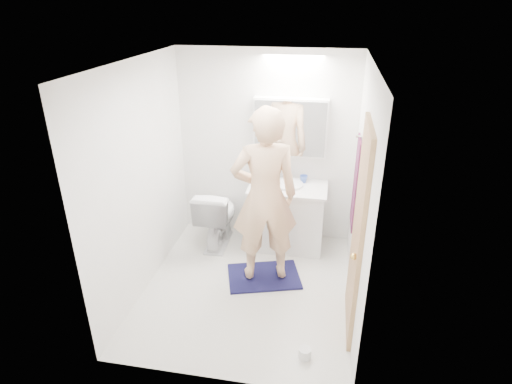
% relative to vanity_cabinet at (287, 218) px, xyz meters
% --- Properties ---
extents(floor, '(2.50, 2.50, 0.00)m').
position_rel_vanity_cabinet_xyz_m(floor, '(-0.32, -0.96, -0.39)').
color(floor, silver).
rests_on(floor, ground).
extents(ceiling, '(2.50, 2.50, 0.00)m').
position_rel_vanity_cabinet_xyz_m(ceiling, '(-0.32, -0.96, 2.01)').
color(ceiling, white).
rests_on(ceiling, floor).
extents(wall_back, '(2.50, 0.00, 2.50)m').
position_rel_vanity_cabinet_xyz_m(wall_back, '(-0.32, 0.29, 0.81)').
color(wall_back, white).
rests_on(wall_back, floor).
extents(wall_front, '(2.50, 0.00, 2.50)m').
position_rel_vanity_cabinet_xyz_m(wall_front, '(-0.32, -2.21, 0.81)').
color(wall_front, white).
rests_on(wall_front, floor).
extents(wall_left, '(0.00, 2.50, 2.50)m').
position_rel_vanity_cabinet_xyz_m(wall_left, '(-1.42, -0.96, 0.81)').
color(wall_left, white).
rests_on(wall_left, floor).
extents(wall_right, '(0.00, 2.50, 2.50)m').
position_rel_vanity_cabinet_xyz_m(wall_right, '(0.78, -0.96, 0.81)').
color(wall_right, white).
rests_on(wall_right, floor).
extents(vanity_cabinet, '(0.90, 0.55, 0.78)m').
position_rel_vanity_cabinet_xyz_m(vanity_cabinet, '(0.00, 0.00, 0.00)').
color(vanity_cabinet, white).
rests_on(vanity_cabinet, floor).
extents(countertop, '(0.95, 0.58, 0.04)m').
position_rel_vanity_cabinet_xyz_m(countertop, '(0.00, -0.00, 0.41)').
color(countertop, white).
rests_on(countertop, vanity_cabinet).
extents(sink_basin, '(0.36, 0.36, 0.03)m').
position_rel_vanity_cabinet_xyz_m(sink_basin, '(0.00, 0.03, 0.45)').
color(sink_basin, white).
rests_on(sink_basin, countertop).
extents(faucet, '(0.02, 0.02, 0.16)m').
position_rel_vanity_cabinet_xyz_m(faucet, '(0.00, 0.22, 0.51)').
color(faucet, silver).
rests_on(faucet, countertop).
extents(medicine_cabinet, '(0.88, 0.14, 0.70)m').
position_rel_vanity_cabinet_xyz_m(medicine_cabinet, '(-0.02, 0.21, 1.11)').
color(medicine_cabinet, white).
rests_on(medicine_cabinet, wall_back).
extents(mirror_panel, '(0.84, 0.01, 0.66)m').
position_rel_vanity_cabinet_xyz_m(mirror_panel, '(-0.02, 0.13, 1.11)').
color(mirror_panel, silver).
rests_on(mirror_panel, medicine_cabinet).
extents(toilet, '(0.44, 0.77, 0.79)m').
position_rel_vanity_cabinet_xyz_m(toilet, '(-0.88, -0.11, 0.00)').
color(toilet, white).
rests_on(toilet, floor).
extents(bath_rug, '(0.92, 0.76, 0.02)m').
position_rel_vanity_cabinet_xyz_m(bath_rug, '(-0.17, -0.75, -0.38)').
color(bath_rug, '#121239').
rests_on(bath_rug, floor).
extents(person, '(0.81, 0.65, 1.94)m').
position_rel_vanity_cabinet_xyz_m(person, '(-0.17, -0.75, 0.63)').
color(person, '#E0B186').
rests_on(person, bath_rug).
extents(door, '(0.04, 0.80, 2.00)m').
position_rel_vanity_cabinet_xyz_m(door, '(0.76, -1.31, 0.61)').
color(door, tan).
rests_on(door, wall_right).
extents(door_knob, '(0.06, 0.06, 0.06)m').
position_rel_vanity_cabinet_xyz_m(door_knob, '(0.72, -1.61, 0.56)').
color(door_knob, gold).
rests_on(door_knob, door).
extents(towel, '(0.02, 0.42, 1.00)m').
position_rel_vanity_cabinet_xyz_m(towel, '(0.76, -0.41, 0.71)').
color(towel, '#141C40').
rests_on(towel, wall_right).
extents(towel_hook, '(0.07, 0.02, 0.02)m').
position_rel_vanity_cabinet_xyz_m(towel_hook, '(0.75, -0.41, 1.23)').
color(towel_hook, silver).
rests_on(towel_hook, wall_right).
extents(soap_bottle_a, '(0.13, 0.13, 0.23)m').
position_rel_vanity_cabinet_xyz_m(soap_bottle_a, '(-0.34, 0.15, 0.54)').
color(soap_bottle_a, beige).
rests_on(soap_bottle_a, countertop).
extents(soap_bottle_b, '(0.10, 0.10, 0.17)m').
position_rel_vanity_cabinet_xyz_m(soap_bottle_b, '(-0.18, 0.18, 0.51)').
color(soap_bottle_b, '#4E6FA8').
rests_on(soap_bottle_b, countertop).
extents(toothbrush_cup, '(0.11, 0.11, 0.09)m').
position_rel_vanity_cabinet_xyz_m(toothbrush_cup, '(0.18, 0.16, 0.48)').
color(toothbrush_cup, '#4061C0').
rests_on(toothbrush_cup, countertop).
extents(toilet_paper_roll, '(0.11, 0.11, 0.10)m').
position_rel_vanity_cabinet_xyz_m(toilet_paper_roll, '(0.38, -1.85, -0.34)').
color(toilet_paper_roll, white).
rests_on(toilet_paper_roll, floor).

